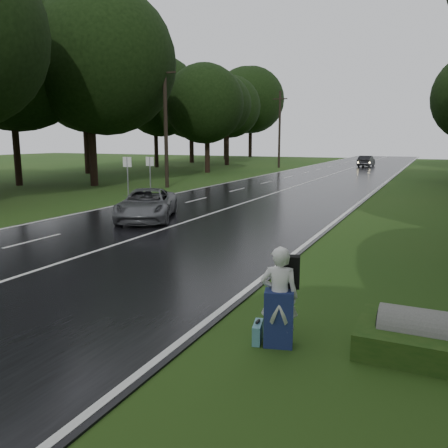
# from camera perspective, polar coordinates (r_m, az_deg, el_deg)

# --- Properties ---
(ground) EXTENTS (160.00, 160.00, 0.00)m
(ground) POSITION_cam_1_polar(r_m,az_deg,el_deg) (13.95, -20.28, -4.90)
(ground) COLOR #244113
(ground) RESTS_ON ground
(road) EXTENTS (12.00, 140.00, 0.04)m
(road) POSITION_cam_1_polar(r_m,az_deg,el_deg) (31.13, 6.74, 3.96)
(road) COLOR black
(road) RESTS_ON ground
(lane_center) EXTENTS (0.12, 140.00, 0.01)m
(lane_center) POSITION_cam_1_polar(r_m,az_deg,el_deg) (31.13, 6.74, 4.00)
(lane_center) COLOR silver
(lane_center) RESTS_ON road
(grey_car) EXTENTS (4.05, 5.32, 1.34)m
(grey_car) POSITION_cam_1_polar(r_m,az_deg,el_deg) (20.47, -9.60, 2.41)
(grey_car) COLOR #54565A
(grey_car) RESTS_ON road
(far_car) EXTENTS (1.72, 4.32, 1.40)m
(far_car) POSITION_cam_1_polar(r_m,az_deg,el_deg) (61.92, 17.26, 7.47)
(far_car) COLOR black
(far_car) RESTS_ON road
(hitchhiker) EXTENTS (0.74, 0.70, 1.78)m
(hitchhiker) POSITION_cam_1_polar(r_m,az_deg,el_deg) (8.05, 6.94, -9.38)
(hitchhiker) COLOR silver
(hitchhiker) RESTS_ON ground
(suitcase) EXTENTS (0.25, 0.51, 0.35)m
(suitcase) POSITION_cam_1_polar(r_m,az_deg,el_deg) (8.39, 4.20, -13.26)
(suitcase) COLOR teal
(suitcase) RESTS_ON ground
(culvert) EXTENTS (1.54, 0.77, 0.77)m
(culvert) POSITION_cam_1_polar(r_m,az_deg,el_deg) (8.69, 23.67, -14.54)
(culvert) COLOR slate
(culvert) RESTS_ON ground
(utility_pole_mid) EXTENTS (1.80, 0.28, 9.07)m
(utility_pole_mid) POSITION_cam_1_polar(r_m,az_deg,el_deg) (34.39, -7.08, 4.54)
(utility_pole_mid) COLOR black
(utility_pole_mid) RESTS_ON ground
(utility_pole_far) EXTENTS (1.80, 0.28, 9.26)m
(utility_pole_far) POSITION_cam_1_polar(r_m,az_deg,el_deg) (58.17, 6.81, 6.97)
(utility_pole_far) COLOR black
(utility_pole_far) RESTS_ON ground
(road_sign_a) EXTENTS (0.60, 0.10, 2.49)m
(road_sign_a) POSITION_cam_1_polar(r_m,az_deg,el_deg) (28.37, -11.77, 3.13)
(road_sign_a) COLOR white
(road_sign_a) RESTS_ON ground
(road_sign_b) EXTENTS (0.58, 0.10, 2.41)m
(road_sign_b) POSITION_cam_1_polar(r_m,az_deg,el_deg) (30.29, -9.09, 3.68)
(road_sign_b) COLOR white
(road_sign_b) RESTS_ON ground
(tree_left_d) EXTENTS (9.91, 9.91, 15.48)m
(tree_left_d) POSITION_cam_1_polar(r_m,az_deg,el_deg) (36.85, -15.78, 4.62)
(tree_left_d) COLOR black
(tree_left_d) RESTS_ON ground
(tree_left_e) EXTENTS (7.80, 7.80, 12.18)m
(tree_left_e) POSITION_cam_1_polar(r_m,az_deg,el_deg) (49.36, -2.07, 6.41)
(tree_left_e) COLOR black
(tree_left_e) RESTS_ON ground
(tree_left_f) EXTENTS (9.59, 9.59, 14.98)m
(tree_left_f) POSITION_cam_1_polar(r_m,az_deg,el_deg) (63.63, 0.35, 7.35)
(tree_left_f) COLOR black
(tree_left_f) RESTS_ON ground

